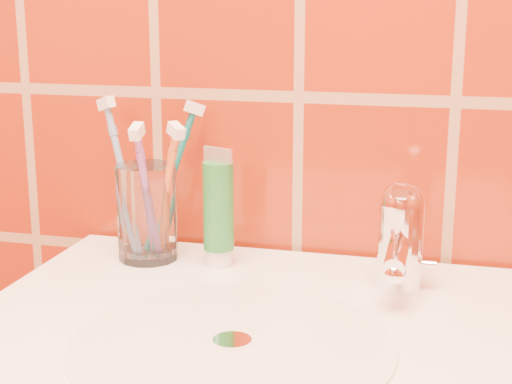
# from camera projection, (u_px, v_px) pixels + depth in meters

# --- Properties ---
(glass_tumbler) EXTENTS (0.07, 0.07, 0.12)m
(glass_tumbler) POSITION_uv_depth(u_px,v_px,m) (147.00, 212.00, 0.94)
(glass_tumbler) COLOR white
(glass_tumbler) RESTS_ON pedestal_sink
(toothpaste_tube) EXTENTS (0.04, 0.04, 0.14)m
(toothpaste_tube) POSITION_uv_depth(u_px,v_px,m) (219.00, 211.00, 0.91)
(toothpaste_tube) COLOR white
(toothpaste_tube) RESTS_ON pedestal_sink
(faucet) EXTENTS (0.05, 0.11, 0.12)m
(faucet) POSITION_uv_depth(u_px,v_px,m) (400.00, 233.00, 0.84)
(faucet) COLOR white
(faucet) RESTS_ON pedestal_sink
(toothbrush_0) EXTENTS (0.03, 0.13, 0.19)m
(toothbrush_0) POSITION_uv_depth(u_px,v_px,m) (147.00, 196.00, 0.90)
(toothbrush_0) COLOR #894BA1
(toothbrush_0) RESTS_ON glass_tumbler
(toothbrush_1) EXTENTS (0.14, 0.12, 0.21)m
(toothbrush_1) POSITION_uv_depth(u_px,v_px,m) (124.00, 180.00, 0.94)
(toothbrush_1) COLOR #6889B9
(toothbrush_1) RESTS_ON glass_tumbler
(toothbrush_2) EXTENTS (0.15, 0.14, 0.20)m
(toothbrush_2) POSITION_uv_depth(u_px,v_px,m) (170.00, 180.00, 0.95)
(toothbrush_2) COLOR #0C6566
(toothbrush_2) RESTS_ON glass_tumbler
(toothbrush_3) EXTENTS (0.13, 0.13, 0.19)m
(toothbrush_3) POSITION_uv_depth(u_px,v_px,m) (166.00, 194.00, 0.91)
(toothbrush_3) COLOR orange
(toothbrush_3) RESTS_ON glass_tumbler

